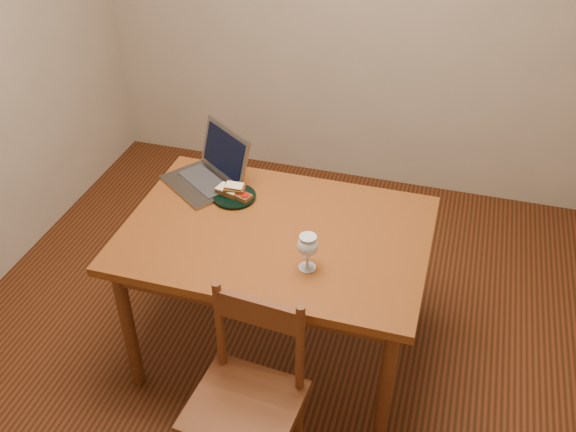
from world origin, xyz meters
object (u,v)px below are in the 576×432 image
(table, at_px, (276,246))
(plate, at_px, (235,197))
(chair, at_px, (247,393))
(milk_glass, at_px, (308,252))
(laptop, at_px, (211,169))

(table, height_order, plate, plate)
(chair, height_order, milk_glass, milk_glass)
(milk_glass, bearing_deg, table, 134.31)
(plate, bearing_deg, chair, -67.78)
(chair, bearing_deg, table, 102.06)
(table, xyz_separation_m, plate, (-0.25, 0.18, 0.09))
(plate, bearing_deg, table, -35.01)
(laptop, bearing_deg, plate, 0.25)
(chair, distance_m, laptop, 1.10)
(plate, xyz_separation_m, laptop, (-0.15, 0.11, 0.06))
(table, bearing_deg, chair, -82.83)
(milk_glass, xyz_separation_m, laptop, (-0.60, 0.48, -0.02))
(chair, bearing_deg, laptop, 122.65)
(plate, height_order, milk_glass, milk_glass)
(table, height_order, laptop, laptop)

